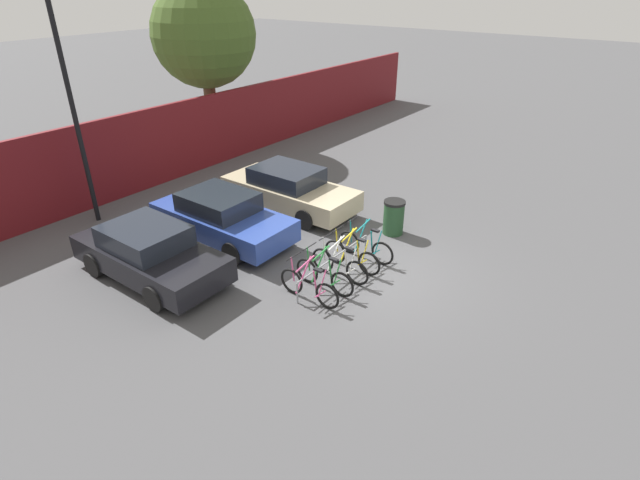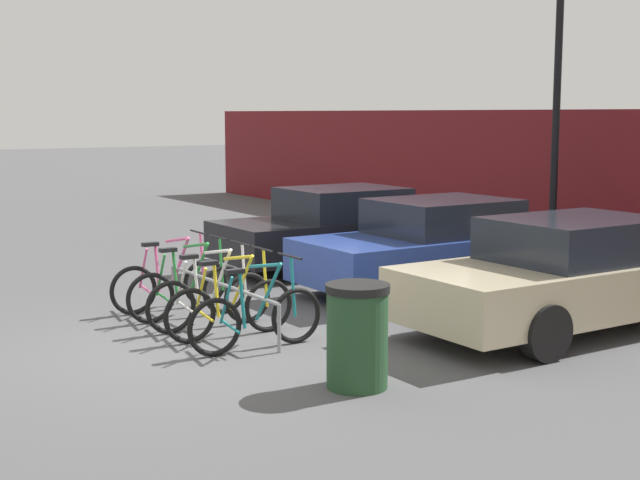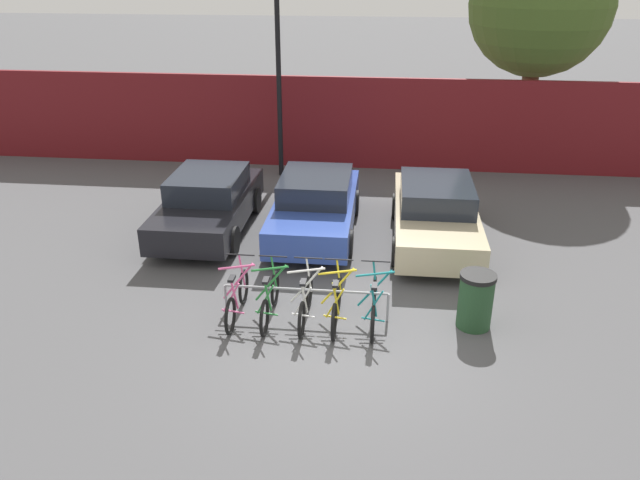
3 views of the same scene
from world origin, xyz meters
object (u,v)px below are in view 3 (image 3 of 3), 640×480
car_blue (315,205)px  lamp_post (278,35)px  tree_behind_hoarding (541,5)px  trash_bin (476,300)px  bicycle_teal (374,306)px  bicycle_pink (237,298)px  car_black (209,202)px  bike_rack (306,293)px  bicycle_yellow (337,304)px  car_beige (435,213)px  bicycle_white (306,302)px  bicycle_green (270,300)px

car_blue → lamp_post: size_ratio=0.59×
lamp_post → tree_behind_hoarding: (7.45, 2.80, 0.63)m
car_blue → trash_bin: size_ratio=4.16×
bicycle_teal → trash_bin: bearing=4.3°
bicycle_pink → tree_behind_hoarding: bearing=60.4°
car_black → bicycle_teal: bearing=-43.5°
bike_rack → lamp_post: 8.76m
bicycle_teal → lamp_post: 9.25m
bicycle_pink → tree_behind_hoarding: tree_behind_hoarding is taller
bicycle_yellow → car_beige: 4.20m
car_beige → tree_behind_hoarding: 8.68m
bicycle_white → tree_behind_hoarding: (5.68, 10.77, 4.24)m
bike_rack → lamp_post: (-1.75, 7.83, 3.52)m
car_blue → tree_behind_hoarding: tree_behind_hoarding is taller
bicycle_white → bicycle_teal: same height
bicycle_white → bicycle_teal: (1.21, 0.00, 0.00)m
bicycle_pink → tree_behind_hoarding: (6.92, 10.77, 4.24)m
bicycle_teal → bicycle_pink: bearing=179.4°
bike_rack → bicycle_pink: bicycle_pink is taller
bicycle_teal → car_beige: car_beige is taller
bicycle_yellow → car_black: bearing=134.9°
lamp_post → tree_behind_hoarding: size_ratio=1.07×
bicycle_teal → car_blue: 4.19m
bicycle_pink → car_black: size_ratio=0.40×
bicycle_green → bicycle_yellow: size_ratio=1.00×
lamp_post → trash_bin: 9.79m
car_beige → bicycle_white: bearing=-123.7°
bicycle_teal → tree_behind_hoarding: 12.41m
lamp_post → bike_rack: bearing=-77.4°
car_blue → bicycle_pink: bearing=-104.0°
bike_rack → bicycle_pink: 1.24m
car_blue → car_beige: (2.75, -0.19, 0.00)m
bicycle_green → bicycle_white: 0.65m
bicycle_teal → tree_behind_hoarding: tree_behind_hoarding is taller
bicycle_pink → bike_rack: bearing=10.0°
bicycle_yellow → car_beige: (1.92, 3.72, 0.31)m
car_black → car_blue: bearing=2.4°
bike_rack → lamp_post: lamp_post is taller
bicycle_white → lamp_post: bearing=102.0°
tree_behind_hoarding → car_blue: bearing=-130.9°
lamp_post → trash_bin: (4.75, -7.82, -3.47)m
car_black → trash_bin: size_ratio=4.10×
bicycle_green → car_blue: 3.94m
car_blue → car_beige: same height
bicycle_pink → bicycle_yellow: 1.80m
bicycle_pink → lamp_post: bearing=96.9°
bicycle_pink → bicycle_teal: (2.46, 0.00, 0.00)m
car_blue → bicycle_green: bearing=-95.4°
lamp_post → bicycle_pink: bearing=-86.2°
car_black → car_blue: size_ratio=0.99×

